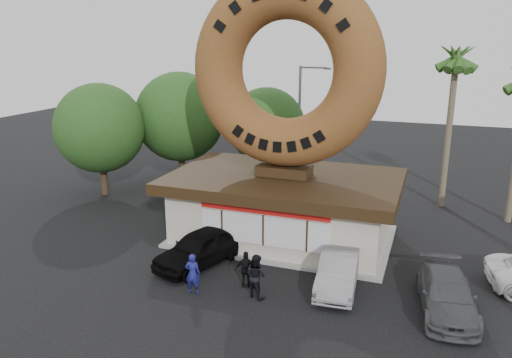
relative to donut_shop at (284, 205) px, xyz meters
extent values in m
plane|color=black|center=(0.00, -5.98, -1.77)|extent=(90.00, 90.00, 0.00)
cube|color=silver|center=(0.00, 0.02, -0.27)|extent=(10.00, 6.00, 3.00)
cube|color=#999993|center=(0.00, 0.02, -1.69)|extent=(10.60, 6.60, 0.15)
cube|color=#3F3F3F|center=(0.00, 0.02, 1.28)|extent=(10.00, 6.00, 0.10)
cube|color=black|center=(0.00, 0.02, 1.23)|extent=(11.20, 7.20, 0.55)
cube|color=silver|center=(0.00, -3.03, -0.22)|extent=(6.00, 0.12, 1.40)
cube|color=red|center=(0.00, -3.05, 0.78)|extent=(6.00, 0.10, 0.45)
cube|color=black|center=(0.00, 0.02, 1.78)|extent=(2.60, 1.40, 0.50)
torus|color=brown|center=(0.00, 0.02, 6.60)|extent=(9.13, 2.33, 9.13)
cylinder|color=#473321|center=(-9.50, 7.02, -0.12)|extent=(0.44, 0.44, 3.30)
sphere|color=#244819|center=(-9.50, 7.02, 2.88)|extent=(6.00, 6.00, 6.00)
cylinder|color=#473321|center=(-4.00, 9.02, -0.34)|extent=(0.44, 0.44, 2.86)
sphere|color=#244819|center=(-4.00, 9.02, 2.26)|extent=(5.20, 5.20, 5.20)
cylinder|color=#473321|center=(-13.00, 3.02, -0.23)|extent=(0.44, 0.44, 3.08)
sphere|color=#244819|center=(-13.00, 3.02, 2.57)|extent=(5.60, 5.60, 5.60)
cylinder|color=#726651|center=(7.50, 8.02, 2.73)|extent=(0.36, 0.36, 9.00)
cylinder|color=#59595E|center=(-2.00, 10.02, 2.23)|extent=(0.18, 0.18, 8.00)
cylinder|color=#59595E|center=(-1.10, 10.02, 6.13)|extent=(1.80, 0.12, 0.12)
cube|color=#59595E|center=(-0.20, 10.02, 6.08)|extent=(0.45, 0.20, 0.12)
imported|color=navy|center=(-1.69, -6.66, -0.92)|extent=(0.68, 0.51, 1.69)
imported|color=black|center=(0.75, -6.07, -0.87)|extent=(1.07, 0.97, 1.79)
imported|color=black|center=(0.12, -5.48, -0.99)|extent=(0.99, 0.65, 1.56)
imported|color=black|center=(-2.60, -4.21, -0.98)|extent=(3.28, 4.97, 1.57)
imported|color=gray|center=(3.62, -4.15, -1.06)|extent=(1.84, 4.39, 1.41)
imported|color=#4C4D50|center=(7.76, -4.64, -1.09)|extent=(2.50, 4.89, 1.36)
camera|label=1|loc=(6.80, -22.61, 8.11)|focal=35.00mm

